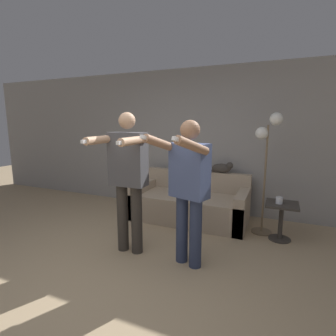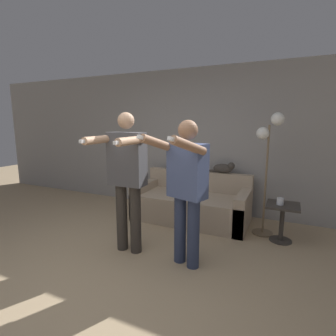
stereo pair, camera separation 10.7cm
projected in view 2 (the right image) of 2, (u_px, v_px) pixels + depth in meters
ground_plane at (106, 284)px, 2.70m from camera, size 16.00×16.00×0.00m
wall_back at (194, 141)px, 4.85m from camera, size 10.00×0.05×2.60m
couch at (191, 204)px, 4.44m from camera, size 1.88×0.89×0.78m
person_left at (127, 173)px, 3.22m from camera, size 0.53×0.68×1.76m
person_right at (186, 184)px, 2.90m from camera, size 0.62×0.75×1.67m
cat at (224, 168)px, 4.45m from camera, size 0.46×0.12×0.20m
floor_lamp at (269, 145)px, 3.69m from camera, size 0.36×0.30×1.78m
side_table at (282, 215)px, 3.61m from camera, size 0.43×0.43×0.53m
cup at (280, 201)px, 3.56m from camera, size 0.09×0.09×0.09m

